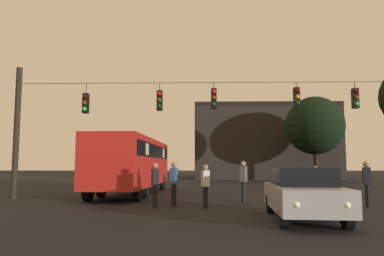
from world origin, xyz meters
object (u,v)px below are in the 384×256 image
(car_near_right, at_px, (303,193))
(pedestrian_near_bus, at_px, (174,181))
(tree_behind_building, at_px, (315,126))
(pedestrian_crossing_center, at_px, (205,184))
(pedestrian_crossing_right, at_px, (243,179))
(city_bus, at_px, (133,160))
(pedestrian_far_side, at_px, (367,181))
(pedestrian_crossing_left, at_px, (316,181))
(pedestrian_trailing, at_px, (155,182))

(car_near_right, bearing_deg, pedestrian_near_bus, 138.09)
(car_near_right, xyz_separation_m, tree_behind_building, (8.09, 24.95, 4.63))
(pedestrian_crossing_center, relative_size, pedestrian_crossing_right, 0.91)
(pedestrian_near_bus, bearing_deg, pedestrian_crossing_right, 27.62)
(pedestrian_crossing_right, bearing_deg, pedestrian_crossing_center, -127.63)
(city_bus, bearing_deg, pedestrian_near_bus, -65.49)
(pedestrian_far_side, xyz_separation_m, tree_behind_building, (4.73, 21.56, 4.43))
(pedestrian_crossing_left, bearing_deg, city_bus, 161.54)
(pedestrian_crossing_center, xyz_separation_m, pedestrian_trailing, (-1.90, 0.04, 0.04))
(pedestrian_crossing_right, distance_m, pedestrian_trailing, 4.15)
(pedestrian_crossing_right, distance_m, tree_behind_building, 22.30)
(pedestrian_crossing_left, relative_size, pedestrian_crossing_center, 0.96)
(pedestrian_crossing_right, bearing_deg, pedestrian_crossing_left, 21.83)
(car_near_right, distance_m, pedestrian_crossing_right, 5.27)
(pedestrian_near_bus, bearing_deg, pedestrian_crossing_center, -27.74)
(pedestrian_crossing_right, xyz_separation_m, tree_behind_building, (9.23, 19.81, 4.41))
(city_bus, xyz_separation_m, pedestrian_trailing, (2.06, -6.59, -0.92))
(pedestrian_near_bus, xyz_separation_m, pedestrian_far_side, (7.40, -0.23, 0.02))
(car_near_right, bearing_deg, pedestrian_crossing_center, 133.32)
(city_bus, distance_m, pedestrian_crossing_left, 9.70)
(car_near_right, height_order, pedestrian_crossing_right, pedestrian_crossing_right)
(tree_behind_building, bearing_deg, pedestrian_crossing_left, -107.23)
(pedestrian_crossing_center, distance_m, pedestrian_trailing, 1.90)
(pedestrian_crossing_center, bearing_deg, city_bus, 120.84)
(pedestrian_far_side, bearing_deg, pedestrian_crossing_center, -176.16)
(pedestrian_crossing_left, bearing_deg, car_near_right, -110.01)
(pedestrian_far_side, bearing_deg, pedestrian_crossing_left, 107.20)
(pedestrian_near_bus, xyz_separation_m, pedestrian_trailing, (-0.67, -0.61, -0.02))
(pedestrian_crossing_center, xyz_separation_m, pedestrian_near_bus, (-1.23, 0.65, 0.06))
(city_bus, height_order, pedestrian_trailing, city_bus)
(car_near_right, xyz_separation_m, pedestrian_crossing_right, (-1.14, 5.14, 0.21))
(pedestrian_trailing, height_order, pedestrian_far_side, pedestrian_far_side)
(pedestrian_near_bus, bearing_deg, city_bus, 114.51)
(pedestrian_trailing, bearing_deg, car_near_right, -32.66)
(car_near_right, relative_size, pedestrian_crossing_left, 2.85)
(pedestrian_crossing_center, height_order, pedestrian_trailing, pedestrian_trailing)
(car_near_right, bearing_deg, pedestrian_crossing_right, 102.51)
(pedestrian_trailing, distance_m, tree_behind_building, 25.78)
(pedestrian_crossing_right, height_order, tree_behind_building, tree_behind_building)
(city_bus, distance_m, pedestrian_crossing_center, 7.78)
(pedestrian_crossing_center, relative_size, pedestrian_trailing, 0.96)
(car_near_right, bearing_deg, tree_behind_building, 72.03)
(pedestrian_crossing_right, xyz_separation_m, pedestrian_trailing, (-3.56, -2.12, -0.06))
(pedestrian_crossing_left, xyz_separation_m, pedestrian_near_bus, (-6.42, -2.93, 0.10))
(car_near_right, height_order, pedestrian_near_bus, pedestrian_near_bus)
(city_bus, height_order, pedestrian_crossing_right, city_bus)
(car_near_right, xyz_separation_m, pedestrian_crossing_left, (2.39, 6.55, 0.07))
(city_bus, height_order, pedestrian_near_bus, city_bus)
(pedestrian_crossing_center, xyz_separation_m, pedestrian_crossing_right, (1.67, 2.16, 0.10))
(pedestrian_crossing_left, distance_m, pedestrian_trailing, 7.92)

